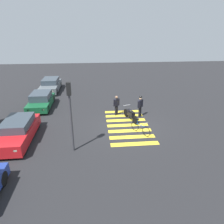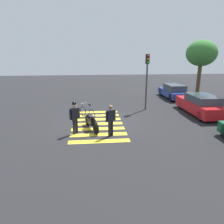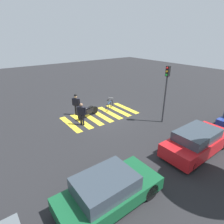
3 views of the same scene
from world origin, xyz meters
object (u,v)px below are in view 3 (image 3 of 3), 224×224
object	(u,v)px
officer_on_foot	(76,103)
traffic_light_pole	(166,86)
officer_by_motorcycle	(82,113)
police_motorcycle	(88,111)
car_red_convertible	(197,141)
car_green_compact	(109,190)
leaning_bicycle	(109,105)

from	to	relation	value
officer_on_foot	traffic_light_pole	xyz separation A→B (m)	(-4.55, 5.05, 1.75)
officer_by_motorcycle	traffic_light_pole	xyz separation A→B (m)	(-5.07, 3.17, 1.84)
police_motorcycle	car_red_convertible	world-z (taller)	car_red_convertible
traffic_light_pole	police_motorcycle	bearing A→B (deg)	-46.50
car_red_convertible	traffic_light_pole	bearing A→B (deg)	-113.09
car_red_convertible	car_green_compact	bearing A→B (deg)	-1.30
car_green_compact	traffic_light_pole	distance (m)	8.57
officer_on_foot	car_red_convertible	bearing A→B (deg)	109.12
officer_on_foot	car_green_compact	distance (m)	9.05
car_green_compact	car_red_convertible	bearing A→B (deg)	178.70
car_red_convertible	traffic_light_pole	world-z (taller)	traffic_light_pole
car_green_compact	traffic_light_pole	xyz separation A→B (m)	(-7.52, -3.49, 2.15)
police_motorcycle	car_green_compact	size ratio (longest dim) A/B	0.51
officer_on_foot	car_red_convertible	world-z (taller)	officer_on_foot
leaning_bicycle	car_red_convertible	xyz separation A→B (m)	(-0.16, 8.07, 0.30)
officer_by_motorcycle	car_red_convertible	bearing A→B (deg)	117.43
officer_on_foot	officer_by_motorcycle	bearing A→B (deg)	74.63
officer_by_motorcycle	officer_on_foot	bearing A→B (deg)	-105.37
police_motorcycle	officer_by_motorcycle	bearing A→B (deg)	42.33
officer_by_motorcycle	police_motorcycle	bearing A→B (deg)	-137.67
police_motorcycle	car_red_convertible	bearing A→B (deg)	107.22
leaning_bicycle	officer_on_foot	distance (m)	2.99
leaning_bicycle	car_red_convertible	world-z (taller)	car_red_convertible
officer_by_motorcycle	traffic_light_pole	size ratio (longest dim) A/B	0.40
police_motorcycle	officer_on_foot	distance (m)	1.21
officer_on_foot	car_green_compact	bearing A→B (deg)	70.82
officer_by_motorcycle	car_red_convertible	world-z (taller)	officer_by_motorcycle
officer_by_motorcycle	car_green_compact	xyz separation A→B (m)	(2.45, 6.66, -0.31)
police_motorcycle	leaning_bicycle	world-z (taller)	police_motorcycle
car_red_convertible	officer_on_foot	bearing A→B (deg)	-70.88
officer_on_foot	car_green_compact	xyz separation A→B (m)	(2.97, 8.54, -0.40)
officer_by_motorcycle	car_green_compact	world-z (taller)	officer_by_motorcycle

